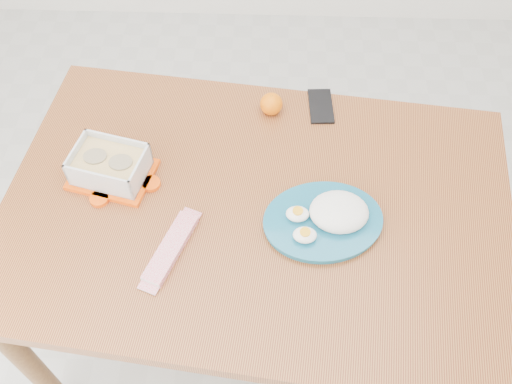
{
  "coord_description": "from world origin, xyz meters",
  "views": [
    {
      "loc": [
        0.11,
        -0.87,
        1.96
      ],
      "look_at": [
        0.08,
        -0.03,
        0.81
      ],
      "focal_mm": 40.0,
      "sensor_mm": 36.0,
      "label": 1
    }
  ],
  "objects_px": {
    "dining_table": "(256,224)",
    "food_container": "(110,166)",
    "orange_fruit": "(271,104)",
    "smartphone": "(321,106)",
    "rice_plate": "(328,217)"
  },
  "relations": [
    {
      "from": "food_container",
      "to": "rice_plate",
      "type": "height_order",
      "value": "food_container"
    },
    {
      "from": "dining_table",
      "to": "rice_plate",
      "type": "relative_size",
      "value": 4.05
    },
    {
      "from": "dining_table",
      "to": "smartphone",
      "type": "bearing_deg",
      "value": 70.44
    },
    {
      "from": "dining_table",
      "to": "food_container",
      "type": "height_order",
      "value": "food_container"
    },
    {
      "from": "orange_fruit",
      "to": "smartphone",
      "type": "bearing_deg",
      "value": 9.29
    },
    {
      "from": "orange_fruit",
      "to": "dining_table",
      "type": "bearing_deg",
      "value": -95.56
    },
    {
      "from": "dining_table",
      "to": "orange_fruit",
      "type": "distance_m",
      "value": 0.36
    },
    {
      "from": "smartphone",
      "to": "rice_plate",
      "type": "bearing_deg",
      "value": -92.68
    },
    {
      "from": "rice_plate",
      "to": "smartphone",
      "type": "relative_size",
      "value": 2.55
    },
    {
      "from": "smartphone",
      "to": "orange_fruit",
      "type": "bearing_deg",
      "value": -173.87
    },
    {
      "from": "food_container",
      "to": "orange_fruit",
      "type": "xyz_separation_m",
      "value": [
        0.42,
        0.25,
        -0.01
      ]
    },
    {
      "from": "food_container",
      "to": "orange_fruit",
      "type": "relative_size",
      "value": 3.73
    },
    {
      "from": "orange_fruit",
      "to": "smartphone",
      "type": "xyz_separation_m",
      "value": [
        0.15,
        0.02,
        -0.03
      ]
    },
    {
      "from": "rice_plate",
      "to": "smartphone",
      "type": "bearing_deg",
      "value": 79.79
    },
    {
      "from": "dining_table",
      "to": "orange_fruit",
      "type": "xyz_separation_m",
      "value": [
        0.03,
        0.33,
        0.12
      ]
    }
  ]
}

